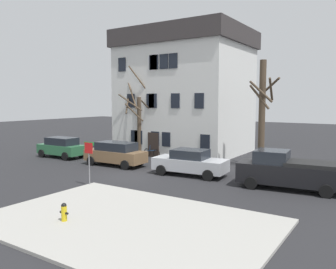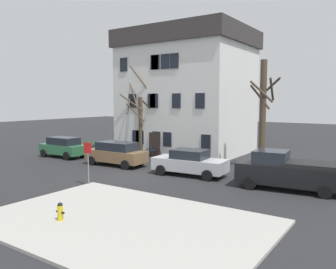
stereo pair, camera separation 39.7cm
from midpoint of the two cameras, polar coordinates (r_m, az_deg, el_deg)
name	(u,v)px [view 1 (the left image)]	position (r m, az deg, el deg)	size (l,w,h in m)	color
ground_plane	(129,176)	(22.40, -7.04, -6.83)	(120.00, 120.00, 0.00)	#262628
sidewalk_slab	(127,222)	(14.12, -7.63, -14.14)	(11.33, 7.64, 0.12)	#A8A59E
building_main	(185,92)	(32.48, 2.54, 7.11)	(11.19, 9.06, 11.16)	white
tree_bare_near	(141,111)	(30.69, -4.80, 3.97)	(2.67, 2.77, 7.79)	brown
tree_bare_mid	(138,123)	(30.07, -5.30, 1.96)	(2.71, 2.46, 5.39)	#4C3D2D
tree_bare_far	(262,112)	(25.28, 14.90, 3.63)	(1.88, 2.14, 7.66)	#4C3D2D
car_green_wagon	(61,147)	(30.56, -17.59, -2.00)	(4.26, 2.03, 1.72)	#2D6B42
car_brown_wagon	(116,153)	(25.86, -9.12, -3.11)	(4.78, 2.12, 1.76)	brown
car_silver_sedan	(190,162)	(22.33, 3.17, -4.62)	(4.89, 2.41, 1.69)	#B7BABF
pickup_truck_black	(289,171)	(19.91, 18.86, -5.71)	(5.68, 2.69, 2.08)	black
fire_hydrant	(64,212)	(14.45, -17.61, -12.08)	(0.42, 0.22, 0.72)	gold
street_sign_pole	(89,155)	(19.86, -13.53, -3.34)	(0.76, 0.07, 2.52)	slate
bicycle_leaning	(152,153)	(29.42, -3.10, -3.06)	(1.75, 0.16, 1.03)	black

